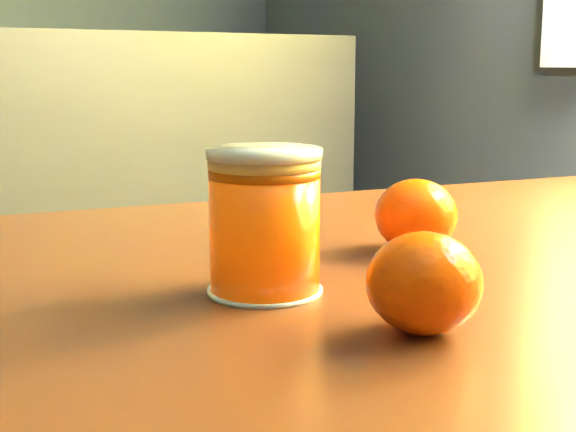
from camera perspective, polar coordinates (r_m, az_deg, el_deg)
table at (r=0.61m, az=11.57°, el=-11.89°), size 1.06×0.84×0.71m
juice_glass at (r=0.49m, az=-1.67°, el=-0.45°), size 0.07×0.07×0.09m
orange_front at (r=0.43m, az=9.65°, el=-4.71°), size 0.08×0.08×0.05m
orange_back at (r=0.62m, az=9.09°, el=0.06°), size 0.08×0.08×0.06m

